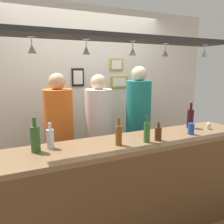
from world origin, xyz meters
name	(u,v)px	position (x,y,z in m)	size (l,w,h in m)	color
ground_plane	(116,213)	(0.00, 0.00, 0.00)	(8.00, 8.00, 0.00)	brown
back_wall	(84,96)	(0.00, 1.10, 1.30)	(4.40, 0.06, 2.60)	silver
bar_counter	(139,179)	(0.00, -0.50, 0.68)	(2.70, 0.55, 1.01)	brown
overhead_glass_rack	(131,39)	(0.00, -0.30, 1.98)	(2.20, 0.36, 0.04)	black
hanging_wineglass_far_left	(32,48)	(-0.87, -0.25, 1.87)	(0.07, 0.07, 0.13)	silver
hanging_wineglass_left	(86,50)	(-0.42, -0.28, 1.87)	(0.07, 0.07, 0.13)	silver
hanging_wineglass_center_left	(133,51)	(0.01, -0.32, 1.87)	(0.07, 0.07, 0.13)	silver
hanging_wineglass_center	(165,52)	(0.43, -0.27, 1.87)	(0.07, 0.07, 0.13)	silver
hanging_wineglass_center_right	(204,53)	(0.88, -0.35, 1.87)	(0.07, 0.07, 0.13)	silver
person_left_orange_shirt	(59,129)	(-0.54, 0.43, 1.00)	(0.34, 0.34, 1.66)	#2D334C
person_middle_white_patterned_shirt	(99,126)	(-0.03, 0.43, 0.99)	(0.34, 0.34, 1.64)	#2D334C
person_right_teal_shirt	(138,117)	(0.56, 0.43, 1.05)	(0.34, 0.34, 1.74)	#2D334C
bottle_beer_green_import	(147,132)	(0.11, -0.45, 1.12)	(0.06, 0.06, 0.26)	#336B2D
bottle_beer_brown_stubby	(158,133)	(0.24, -0.45, 1.09)	(0.07, 0.07, 0.18)	#512D14
bottle_beer_amber_tall	(119,135)	(-0.17, -0.41, 1.11)	(0.06, 0.06, 0.26)	brown
bottle_wine_dark_red	(190,118)	(0.87, -0.22, 1.13)	(0.08, 0.08, 0.30)	#380F19
bottle_champagne_green	(35,138)	(-0.89, -0.26, 1.13)	(0.08, 0.08, 0.30)	#2D5623
bottle_soda_clear	(50,138)	(-0.76, -0.23, 1.11)	(0.06, 0.06, 0.23)	silver
drink_can	(191,129)	(0.68, -0.43, 1.08)	(0.07, 0.07, 0.12)	#1E4CB2
cupcake	(208,126)	(1.02, -0.36, 1.05)	(0.06, 0.06, 0.08)	beige
picture_frame_crest	(78,77)	(-0.10, 1.06, 1.58)	(0.18, 0.02, 0.26)	black
picture_frame_upper_small	(117,65)	(0.53, 1.06, 1.76)	(0.22, 0.02, 0.18)	#B29338
picture_frame_lower_pair	(119,82)	(0.58, 1.06, 1.49)	(0.30, 0.02, 0.18)	#B29338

